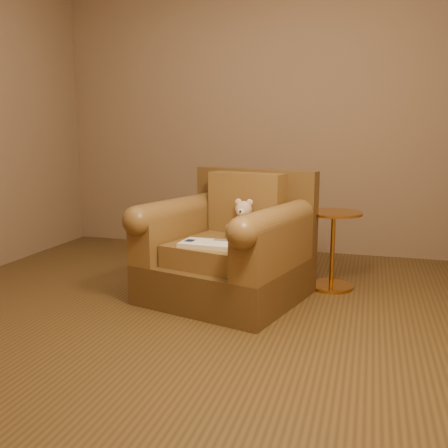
# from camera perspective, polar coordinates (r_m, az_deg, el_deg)

# --- Properties ---
(floor) EXTENTS (4.00, 4.00, 0.00)m
(floor) POSITION_cam_1_polar(r_m,az_deg,el_deg) (3.47, -5.14, -9.85)
(floor) COLOR brown
(floor) RESTS_ON ground
(room) EXTENTS (4.02, 4.02, 2.71)m
(room) POSITION_cam_1_polar(r_m,az_deg,el_deg) (3.30, -5.65, 19.32)
(room) COLOR #81654F
(room) RESTS_ON ground
(armchair) EXTENTS (1.24, 1.20, 0.92)m
(armchair) POSITION_cam_1_polar(r_m,az_deg,el_deg) (3.66, 0.60, -2.94)
(armchair) COLOR #553A1C
(armchair) RESTS_ON floor
(teddy_bear) EXTENTS (0.21, 0.24, 0.29)m
(teddy_bear) POSITION_cam_1_polar(r_m,az_deg,el_deg) (3.66, 2.13, 0.14)
(teddy_bear) COLOR beige
(teddy_bear) RESTS_ON armchair
(guidebook) EXTENTS (0.38, 0.24, 0.03)m
(guidebook) POSITION_cam_1_polar(r_m,az_deg,el_deg) (3.39, -1.81, -2.30)
(guidebook) COLOR beige
(guidebook) RESTS_ON armchair
(side_table) EXTENTS (0.43, 0.43, 0.60)m
(side_table) POSITION_cam_1_polar(r_m,az_deg,el_deg) (3.95, 12.29, -2.62)
(side_table) COLOR #C68636
(side_table) RESTS_ON floor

